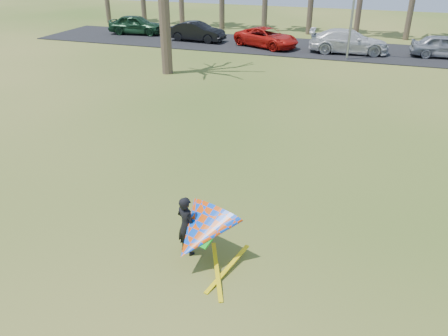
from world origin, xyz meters
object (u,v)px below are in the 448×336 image
(car_1, at_px, (197,32))
(car_4, at_px, (444,46))
(car_0, at_px, (136,24))
(kite_flyer, at_px, (198,232))
(car_2, at_px, (267,37))
(car_3, at_px, (349,41))

(car_1, height_order, car_4, car_4)
(car_0, distance_m, kite_flyer, 31.41)
(car_2, relative_size, car_3, 0.91)
(car_3, relative_size, car_4, 1.27)
(car_0, height_order, kite_flyer, kite_flyer)
(car_1, bearing_deg, car_4, -85.77)
(car_1, xyz_separation_m, car_3, (11.81, -0.58, 0.06))
(car_2, height_order, car_4, car_4)
(car_4, bearing_deg, kite_flyer, 159.83)
(car_0, xyz_separation_m, car_2, (11.94, -1.70, -0.10))
(car_0, bearing_deg, car_4, -99.30)
(car_2, distance_m, car_4, 12.31)
(car_1, height_order, kite_flyer, kite_flyer)
(car_1, distance_m, car_4, 18.11)
(car_0, xyz_separation_m, car_1, (6.14, -1.26, -0.06))
(car_4, bearing_deg, car_2, 89.16)
(car_1, distance_m, kite_flyer, 27.51)
(car_2, height_order, car_3, car_3)
(car_1, relative_size, car_2, 0.90)
(car_2, distance_m, car_3, 6.01)
(car_4, bearing_deg, car_1, 87.03)
(car_4, bearing_deg, car_0, 84.02)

